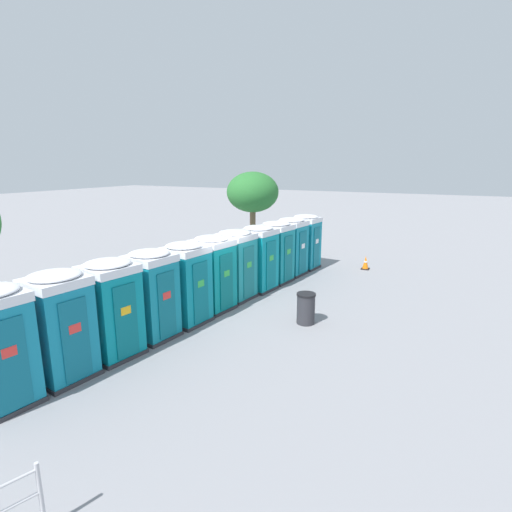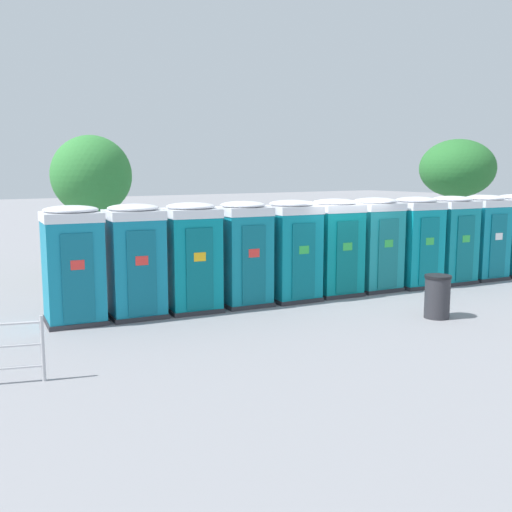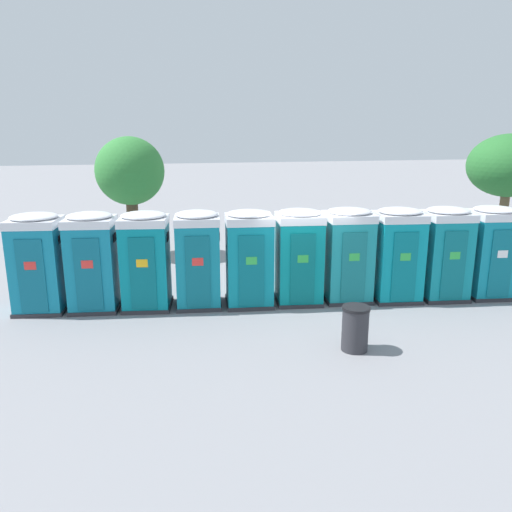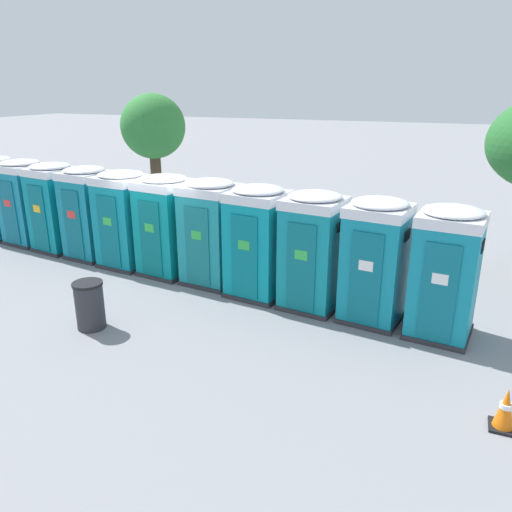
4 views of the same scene
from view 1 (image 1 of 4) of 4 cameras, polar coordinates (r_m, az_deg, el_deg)
name	(u,v)px [view 1 (image 1 of 4)]	position (r m, az deg, el deg)	size (l,w,h in m)	color
ground_plane	(209,308)	(13.94, -6.78, -7.33)	(120.00, 120.00, 0.00)	gray
portapotty_1	(60,325)	(10.13, -26.20, -8.88)	(1.36, 1.34, 2.54)	#2D2D33
portapotty_2	(111,308)	(10.77, -19.96, -7.02)	(1.39, 1.37, 2.54)	#2D2D33
portapotty_3	(152,294)	(11.56, -14.66, -5.28)	(1.30, 1.32, 2.54)	#2D2D33
portapotty_4	(186,283)	(12.41, -9.94, -3.77)	(1.36, 1.33, 2.54)	#2D2D33
portapotty_5	(213,273)	(13.40, -6.17, -2.39)	(1.37, 1.35, 2.54)	#2D2D33
portapotty_6	(236,264)	(14.45, -2.92, -1.20)	(1.36, 1.33, 2.54)	#2D2D33
portapotty_7	(259,258)	(15.45, 0.36, -0.24)	(1.39, 1.35, 2.54)	#2D2D33
portapotty_8	(276,252)	(16.56, 2.91, 0.65)	(1.34, 1.34, 2.54)	#2D2D33
portapotty_9	(291,246)	(17.71, 5.06, 1.43)	(1.34, 1.35, 2.54)	#2D2D33
portapotty_10	(305,241)	(18.86, 7.08, 2.10)	(1.30, 1.33, 2.54)	#2D2D33
street_tree_1	(253,193)	(21.77, -0.48, 9.04)	(2.80, 2.80, 4.43)	brown
trash_can	(306,308)	(12.48, 7.14, -7.43)	(0.59, 0.59, 0.97)	#2D2D33
traffic_cone	(366,263)	(19.36, 15.38, -0.94)	(0.36, 0.36, 0.64)	black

